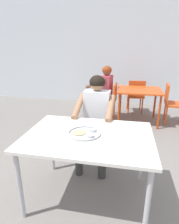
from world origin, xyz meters
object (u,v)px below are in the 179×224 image
at_px(thali_tray, 84,133).
at_px(diner_foreground, 96,115).
at_px(chair_foreground, 98,125).
at_px(table_foreground, 88,141).
at_px(table_background_red, 139,93).
at_px(chair_red_left, 109,99).
at_px(chair_red_far, 136,94).
at_px(patron_background, 102,88).
at_px(chair_red_right, 171,101).

distance_m(thali_tray, diner_foreground, 0.66).
xyz_separation_m(chair_foreground, diner_foreground, (-0.00, -0.22, 0.24)).
bearing_deg(table_foreground, table_background_red, 75.74).
bearing_deg(chair_red_left, diner_foreground, -90.81).
distance_m(chair_foreground, chair_red_left, 1.48).
distance_m(diner_foreground, chair_red_far, 2.42).
bearing_deg(patron_background, chair_red_left, -13.97).
relative_size(diner_foreground, chair_red_left, 1.49).
distance_m(table_background_red, patron_background, 0.79).
bearing_deg(thali_tray, chair_red_left, 89.36).
relative_size(diner_foreground, chair_red_right, 1.45).
relative_size(table_foreground, diner_foreground, 1.02).
bearing_deg(diner_foreground, chair_red_left, 89.19).
bearing_deg(chair_foreground, chair_red_left, 89.25).
bearing_deg(chair_red_left, table_foreground, -89.62).
bearing_deg(table_background_red, thali_tray, -105.25).
bearing_deg(table_foreground, chair_red_far, 79.22).
relative_size(table_background_red, chair_red_far, 1.10).
xyz_separation_m(thali_tray, chair_red_far, (0.61, 2.99, -0.29)).
height_order(table_foreground, chair_red_far, chair_red_far).
bearing_deg(thali_tray, diner_foreground, 89.80).
distance_m(diner_foreground, patron_background, 1.75).
height_order(table_foreground, chair_foreground, chair_foreground).
relative_size(chair_foreground, patron_background, 0.71).
bearing_deg(table_foreground, chair_red_left, 90.38).
xyz_separation_m(diner_foreground, chair_red_left, (0.02, 1.70, -0.23)).
bearing_deg(chair_red_far, chair_red_left, -132.86).
xyz_separation_m(chair_foreground, patron_background, (-0.15, 1.52, 0.23)).
distance_m(diner_foreground, table_background_red, 1.85).
xyz_separation_m(thali_tray, chair_red_left, (0.03, 2.36, -0.27)).
height_order(thali_tray, chair_red_left, chair_red_left).
distance_m(chair_foreground, chair_red_far, 2.20).
xyz_separation_m(chair_red_far, patron_background, (-0.75, -0.59, 0.24)).
bearing_deg(table_background_red, patron_background, 178.92).
distance_m(diner_foreground, chair_red_right, 2.21).
xyz_separation_m(chair_foreground, chair_red_left, (0.02, 1.48, 0.01)).
relative_size(thali_tray, diner_foreground, 0.27).
height_order(chair_red_right, chair_red_far, chair_red_right).
xyz_separation_m(thali_tray, chair_foreground, (0.01, 0.88, -0.28)).
xyz_separation_m(chair_red_right, patron_background, (-1.47, -0.02, 0.22)).
xyz_separation_m(table_foreground, chair_red_left, (-0.02, 2.37, -0.19)).
xyz_separation_m(table_foreground, thali_tray, (-0.04, 0.01, 0.08)).
relative_size(table_foreground, chair_red_right, 1.47).
bearing_deg(chair_red_left, chair_red_far, 47.14).
bearing_deg(thali_tray, chair_red_far, 78.42).
height_order(table_foreground, chair_red_left, chair_red_left).
bearing_deg(table_background_red, table_foreground, -104.26).
xyz_separation_m(chair_red_left, chair_red_right, (1.30, 0.06, 0.01)).
height_order(table_background_red, patron_background, patron_background).
bearing_deg(table_background_red, chair_foreground, -113.09).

